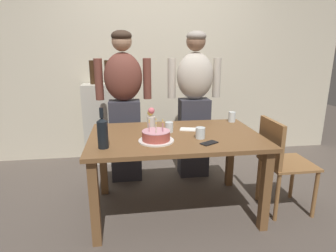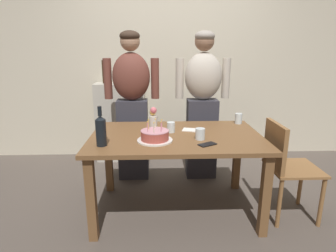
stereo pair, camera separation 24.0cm
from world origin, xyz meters
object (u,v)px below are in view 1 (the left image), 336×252
(water_glass_far, at_px, (169,127))
(person_man_bearded, at_px, (124,105))
(water_glass_near, at_px, (200,133))
(birthday_cake, at_px, (156,136))
(dining_chair, at_px, (279,158))
(water_glass_side, at_px, (232,117))
(flower_vase, at_px, (151,120))
(wine_bottle, at_px, (103,132))
(napkin_stack, at_px, (188,129))
(person_woman_cardigan, at_px, (194,103))
(cell_phone, at_px, (209,143))

(water_glass_far, distance_m, person_man_bearded, 0.78)
(water_glass_near, distance_m, person_man_bearded, 1.09)
(birthday_cake, height_order, dining_chair, birthday_cake)
(water_glass_near, xyz_separation_m, water_glass_side, (0.46, 0.50, 0.01))
(flower_vase, bearing_deg, wine_bottle, -135.92)
(birthday_cake, xyz_separation_m, water_glass_side, (0.84, 0.53, 0.01))
(napkin_stack, relative_size, person_woman_cardigan, 0.09)
(water_glass_near, xyz_separation_m, flower_vase, (-0.39, 0.26, 0.06))
(water_glass_side, height_order, person_man_bearded, person_man_bearded)
(person_man_bearded, relative_size, person_woman_cardigan, 1.00)
(birthday_cake, xyz_separation_m, flower_vase, (-0.02, 0.29, 0.07))
(birthday_cake, xyz_separation_m, cell_phone, (0.42, -0.11, -0.04))
(napkin_stack, height_order, dining_chair, dining_chair)
(birthday_cake, height_order, water_glass_near, birthday_cake)
(birthday_cake, bearing_deg, cell_phone, -15.27)
(water_glass_far, relative_size, water_glass_side, 0.90)
(water_glass_near, distance_m, water_glass_side, 0.68)
(birthday_cake, bearing_deg, person_man_bearded, 105.86)
(water_glass_near, bearing_deg, wine_bottle, -170.69)
(person_woman_cardigan, bearing_deg, cell_phone, 83.47)
(wine_bottle, xyz_separation_m, flower_vase, (0.40, 0.39, -0.02))
(birthday_cake, height_order, wine_bottle, wine_bottle)
(water_glass_near, height_order, flower_vase, flower_vase)
(cell_phone, distance_m, flower_vase, 0.60)
(cell_phone, height_order, dining_chair, dining_chair)
(water_glass_near, relative_size, wine_bottle, 0.30)
(birthday_cake, bearing_deg, flower_vase, 93.11)
(water_glass_near, height_order, person_woman_cardigan, person_woman_cardigan)
(person_woman_cardigan, bearing_deg, napkin_stack, 71.64)
(water_glass_far, relative_size, flower_vase, 0.42)
(water_glass_near, relative_size, person_man_bearded, 0.06)
(water_glass_far, height_order, dining_chair, dining_chair)
(birthday_cake, distance_m, water_glass_side, 1.00)
(person_man_bearded, bearing_deg, water_glass_near, 125.90)
(birthday_cake, bearing_deg, water_glass_near, 4.70)
(person_man_bearded, bearing_deg, wine_bottle, 81.21)
(water_glass_side, distance_m, person_man_bearded, 1.17)
(dining_chair, bearing_deg, person_man_bearded, 57.59)
(napkin_stack, bearing_deg, flower_vase, -177.93)
(flower_vase, relative_size, dining_chair, 0.26)
(wine_bottle, relative_size, napkin_stack, 2.17)
(wine_bottle, distance_m, person_woman_cardigan, 1.39)
(cell_phone, distance_m, dining_chair, 0.76)
(water_glass_far, height_order, napkin_stack, water_glass_far)
(wine_bottle, distance_m, cell_phone, 0.84)
(water_glass_side, distance_m, napkin_stack, 0.56)
(person_man_bearded, bearing_deg, flower_vase, 111.31)
(water_glass_side, xyz_separation_m, person_man_bearded, (-1.10, 0.38, 0.08))
(cell_phone, height_order, flower_vase, flower_vase)
(water_glass_near, bearing_deg, cell_phone, -75.72)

